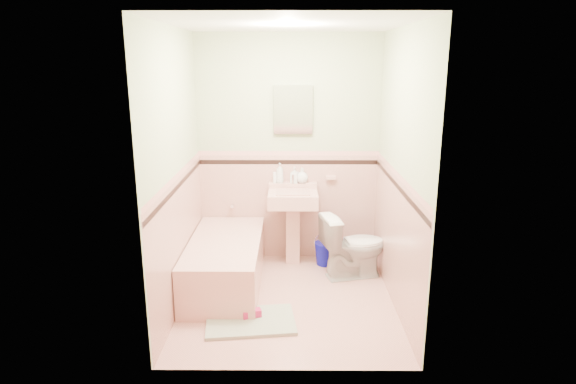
{
  "coord_description": "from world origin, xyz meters",
  "views": [
    {
      "loc": [
        0.03,
        -4.25,
        2.2
      ],
      "look_at": [
        0.0,
        0.25,
        1.0
      ],
      "focal_mm": 30.56,
      "sensor_mm": 36.0,
      "label": 1
    }
  ],
  "objects_px": {
    "sink": "(293,229)",
    "soap_bottle_mid": "(294,175)",
    "bathtub": "(226,264)",
    "bucket": "(326,253)",
    "shoe": "(252,313)",
    "soap_bottle_left": "(280,173)",
    "toilet": "(354,246)",
    "medicine_cabinet": "(293,110)",
    "soap_bottle_right": "(302,175)"
  },
  "relations": [
    {
      "from": "soap_bottle_left",
      "to": "soap_bottle_mid",
      "type": "relative_size",
      "value": 1.26
    },
    {
      "from": "bathtub",
      "to": "toilet",
      "type": "xyz_separation_m",
      "value": [
        1.31,
        0.22,
        0.12
      ]
    },
    {
      "from": "bathtub",
      "to": "soap_bottle_left",
      "type": "height_order",
      "value": "soap_bottle_left"
    },
    {
      "from": "soap_bottle_left",
      "to": "soap_bottle_right",
      "type": "relative_size",
      "value": 1.31
    },
    {
      "from": "soap_bottle_mid",
      "to": "soap_bottle_right",
      "type": "height_order",
      "value": "soap_bottle_mid"
    },
    {
      "from": "bathtub",
      "to": "bucket",
      "type": "distance_m",
      "value": 1.18
    },
    {
      "from": "bathtub",
      "to": "medicine_cabinet",
      "type": "height_order",
      "value": "medicine_cabinet"
    },
    {
      "from": "sink",
      "to": "soap_bottle_mid",
      "type": "bearing_deg",
      "value": 84.47
    },
    {
      "from": "medicine_cabinet",
      "to": "shoe",
      "type": "distance_m",
      "value": 2.21
    },
    {
      "from": "sink",
      "to": "bathtub",
      "type": "bearing_deg",
      "value": -142.07
    },
    {
      "from": "sink",
      "to": "soap_bottle_left",
      "type": "bearing_deg",
      "value": 128.97
    },
    {
      "from": "soap_bottle_right",
      "to": "shoe",
      "type": "distance_m",
      "value": 1.75
    },
    {
      "from": "toilet",
      "to": "bucket",
      "type": "xyz_separation_m",
      "value": [
        -0.26,
        0.31,
        -0.21
      ]
    },
    {
      "from": "bathtub",
      "to": "soap_bottle_right",
      "type": "xyz_separation_m",
      "value": [
        0.78,
        0.71,
        0.76
      ]
    },
    {
      "from": "bucket",
      "to": "shoe",
      "type": "xyz_separation_m",
      "value": [
        -0.73,
        -1.23,
        -0.06
      ]
    },
    {
      "from": "soap_bottle_left",
      "to": "shoe",
      "type": "height_order",
      "value": "soap_bottle_left"
    },
    {
      "from": "soap_bottle_mid",
      "to": "soap_bottle_right",
      "type": "bearing_deg",
      "value": 0.0
    },
    {
      "from": "soap_bottle_mid",
      "to": "bucket",
      "type": "xyz_separation_m",
      "value": [
        0.35,
        -0.18,
        -0.86
      ]
    },
    {
      "from": "soap_bottle_right",
      "to": "bucket",
      "type": "relative_size",
      "value": 0.67
    },
    {
      "from": "soap_bottle_left",
      "to": "soap_bottle_mid",
      "type": "xyz_separation_m",
      "value": [
        0.16,
        0.0,
        -0.02
      ]
    },
    {
      "from": "medicine_cabinet",
      "to": "soap_bottle_mid",
      "type": "distance_m",
      "value": 0.72
    },
    {
      "from": "bathtub",
      "to": "soap_bottle_right",
      "type": "distance_m",
      "value": 1.3
    },
    {
      "from": "soap_bottle_mid",
      "to": "shoe",
      "type": "bearing_deg",
      "value": -105.15
    },
    {
      "from": "sink",
      "to": "soap_bottle_left",
      "type": "height_order",
      "value": "soap_bottle_left"
    },
    {
      "from": "medicine_cabinet",
      "to": "soap_bottle_right",
      "type": "height_order",
      "value": "medicine_cabinet"
    },
    {
      "from": "bathtub",
      "to": "bucket",
      "type": "bearing_deg",
      "value": 26.82
    },
    {
      "from": "soap_bottle_mid",
      "to": "shoe",
      "type": "xyz_separation_m",
      "value": [
        -0.38,
        -1.41,
        -0.92
      ]
    },
    {
      "from": "sink",
      "to": "soap_bottle_left",
      "type": "distance_m",
      "value": 0.63
    },
    {
      "from": "bathtub",
      "to": "soap_bottle_right",
      "type": "height_order",
      "value": "soap_bottle_right"
    },
    {
      "from": "bathtub",
      "to": "soap_bottle_right",
      "type": "relative_size",
      "value": 8.83
    },
    {
      "from": "soap_bottle_left",
      "to": "bucket",
      "type": "bearing_deg",
      "value": -19.21
    },
    {
      "from": "soap_bottle_right",
      "to": "shoe",
      "type": "xyz_separation_m",
      "value": [
        -0.47,
        -1.41,
        -0.92
      ]
    },
    {
      "from": "soap_bottle_right",
      "to": "bucket",
      "type": "xyz_separation_m",
      "value": [
        0.27,
        -0.18,
        -0.85
      ]
    },
    {
      "from": "shoe",
      "to": "soap_bottle_left",
      "type": "bearing_deg",
      "value": 64.04
    },
    {
      "from": "toilet",
      "to": "medicine_cabinet",
      "type": "bearing_deg",
      "value": 36.22
    },
    {
      "from": "soap_bottle_right",
      "to": "shoe",
      "type": "relative_size",
      "value": 1.05
    },
    {
      "from": "shoe",
      "to": "medicine_cabinet",
      "type": "bearing_deg",
      "value": 58.67
    },
    {
      "from": "medicine_cabinet",
      "to": "bucket",
      "type": "distance_m",
      "value": 1.63
    },
    {
      "from": "bathtub",
      "to": "shoe",
      "type": "xyz_separation_m",
      "value": [
        0.32,
        -0.7,
        -0.16
      ]
    },
    {
      "from": "bathtub",
      "to": "toilet",
      "type": "distance_m",
      "value": 1.34
    },
    {
      "from": "soap_bottle_mid",
      "to": "bucket",
      "type": "relative_size",
      "value": 0.7
    },
    {
      "from": "medicine_cabinet",
      "to": "soap_bottle_right",
      "type": "bearing_deg",
      "value": -16.4
    },
    {
      "from": "soap_bottle_right",
      "to": "shoe",
      "type": "height_order",
      "value": "soap_bottle_right"
    },
    {
      "from": "medicine_cabinet",
      "to": "bucket",
      "type": "bearing_deg",
      "value": -29.55
    },
    {
      "from": "sink",
      "to": "shoe",
      "type": "xyz_separation_m",
      "value": [
        -0.36,
        -1.23,
        -0.36
      ]
    },
    {
      "from": "toilet",
      "to": "shoe",
      "type": "bearing_deg",
      "value": 118.36
    },
    {
      "from": "bathtub",
      "to": "sink",
      "type": "height_order",
      "value": "sink"
    },
    {
      "from": "bathtub",
      "to": "bucket",
      "type": "relative_size",
      "value": 5.9
    },
    {
      "from": "soap_bottle_mid",
      "to": "medicine_cabinet",
      "type": "bearing_deg",
      "value": 120.15
    },
    {
      "from": "bathtub",
      "to": "bucket",
      "type": "xyz_separation_m",
      "value": [
        1.05,
        0.53,
        -0.1
      ]
    }
  ]
}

